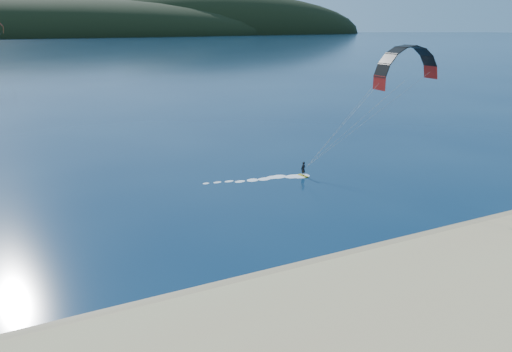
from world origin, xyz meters
The scene contains 4 objects.
ground centered at (0.00, 0.00, 0.00)m, with size 1800.00×1800.00×0.00m, color #081F3B.
wet_sand centered at (0.00, 4.50, 0.05)m, with size 220.00×2.50×0.10m.
headland centered at (0.63, 745.28, 0.00)m, with size 1200.00×310.00×140.00m.
kitesurfer_near centered at (20.67, 17.56, 9.49)m, with size 23.24×6.69×13.11m.
Camera 1 is at (-10.48, -16.72, 15.07)m, focal length 30.91 mm.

